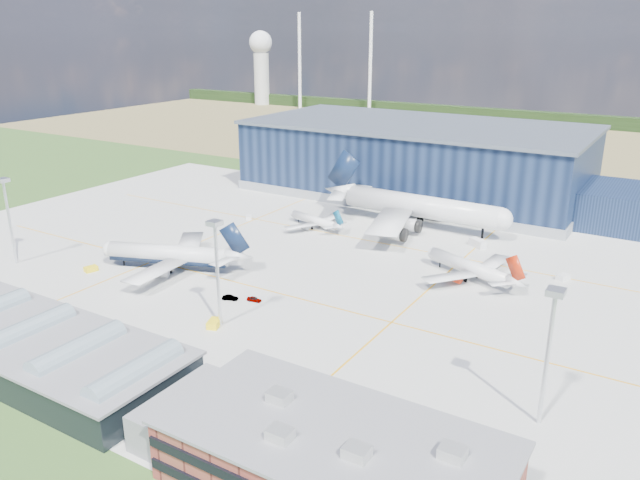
{
  "coord_description": "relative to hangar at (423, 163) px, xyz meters",
  "views": [
    {
      "loc": [
        89.37,
        -119.4,
        59.13
      ],
      "look_at": [
        10.99,
        8.31,
        7.97
      ],
      "focal_mm": 35.0,
      "sensor_mm": 36.0,
      "label": 1
    }
  ],
  "objects": [
    {
      "name": "airliner_red",
      "position": [
        42.96,
        -72.8,
        -6.64
      ],
      "size": [
        39.53,
        39.17,
        9.94
      ],
      "primitive_type": null,
      "rotation": [
        0.0,
        0.0,
        2.75
      ],
      "color": "silver",
      "rests_on": "ground"
    },
    {
      "name": "horizon_dressing",
      "position": [
        -194.11,
        199.58,
        22.58
      ],
      "size": [
        440.2,
        18.0,
        70.0
      ],
      "color": "white",
      "rests_on": "ground"
    },
    {
      "name": "gse_cart_a",
      "position": [
        63.19,
        -61.26,
        -10.9
      ],
      "size": [
        3.3,
        3.88,
        1.42
      ],
      "primitive_type": "cube",
      "rotation": [
        0.0,
        0.0,
        -0.4
      ],
      "color": "silver",
      "rests_on": "ground"
    },
    {
      "name": "light_mast_east",
      "position": [
        72.19,
        -124.8,
        3.82
      ],
      "size": [
        2.6,
        2.6,
        23.0
      ],
      "color": "silver",
      "rests_on": "ground"
    },
    {
      "name": "light_mast_center",
      "position": [
        7.19,
        -124.8,
        3.82
      ],
      "size": [
        2.6,
        2.6,
        23.0
      ],
      "color": "silver",
      "rests_on": "ground"
    },
    {
      "name": "gse_tug_b",
      "position": [
        -40.95,
        -118.49,
        -10.94
      ],
      "size": [
        2.86,
        3.58,
        1.36
      ],
      "primitive_type": "cube",
      "rotation": [
        0.0,
        0.0,
        -0.28
      ],
      "color": "yellow",
      "rests_on": "ground"
    },
    {
      "name": "apron",
      "position": [
        -2.81,
        -84.8,
        -11.59
      ],
      "size": [
        220.0,
        160.0,
        0.08
      ],
      "color": "#A7A7A2",
      "rests_on": "ground"
    },
    {
      "name": "ground",
      "position": [
        -2.81,
        -94.8,
        -11.62
      ],
      "size": [
        600.0,
        600.0,
        0.0
      ],
      "primitive_type": "plane",
      "color": "#2F4F1D",
      "rests_on": "ground"
    },
    {
      "name": "airliner_regional",
      "position": [
        -11.72,
        -57.49,
        -7.77
      ],
      "size": [
        28.63,
        28.26,
        7.7
      ],
      "primitive_type": null,
      "rotation": [
        0.0,
        0.0,
        2.89
      ],
      "color": "silver",
      "rests_on": "ground"
    },
    {
      "name": "treeline",
      "position": [
        -2.81,
        205.2,
        -7.62
      ],
      "size": [
        600.0,
        8.0,
        8.0
      ],
      "primitive_type": "cube",
      "color": "black",
      "rests_on": "ground"
    },
    {
      "name": "light_mast_west",
      "position": [
        -62.81,
        -124.8,
        3.82
      ],
      "size": [
        2.6,
        2.6,
        23.0
      ],
      "color": "silver",
      "rests_on": "ground"
    },
    {
      "name": "car_a",
      "position": [
        5.93,
        -111.48,
        -11.03
      ],
      "size": [
        3.6,
        1.9,
        1.17
      ],
      "primitive_type": "imported",
      "rotation": [
        0.0,
        0.0,
        1.73
      ],
      "color": "#99999E",
      "rests_on": "ground"
    },
    {
      "name": "hangar",
      "position": [
        0.0,
        0.0,
        0.0
      ],
      "size": [
        145.0,
        62.0,
        26.1
      ],
      "color": "black",
      "rests_on": "ground"
    },
    {
      "name": "car_b",
      "position": [
        0.76,
        -113.75,
        -11.02
      ],
      "size": [
        3.85,
        2.49,
        1.2
      ],
      "primitive_type": "imported",
      "rotation": [
        0.0,
        0.0,
        1.94
      ],
      "color": "#99999E",
      "rests_on": "ground"
    },
    {
      "name": "airliner_navy",
      "position": [
        -24.9,
        -106.8,
        -4.95
      ],
      "size": [
        52.22,
        51.69,
        13.33
      ],
      "primitive_type": null,
      "rotation": [
        0.0,
        0.0,
        3.5
      ],
      "color": "silver",
      "rests_on": "ground"
    },
    {
      "name": "farmland",
      "position": [
        -2.81,
        125.2,
        -11.62
      ],
      "size": [
        600.0,
        220.0,
        0.01
      ],
      "primitive_type": "cube",
      "color": "olive",
      "rests_on": "ground"
    },
    {
      "name": "gse_tug_a",
      "position": [
        6.5,
        -125.96,
        -10.86
      ],
      "size": [
        3.39,
        4.21,
        1.52
      ],
      "primitive_type": "cube",
      "rotation": [
        0.0,
        0.0,
        0.36
      ],
      "color": "yellow",
      "rests_on": "ground"
    },
    {
      "name": "gse_van_b",
      "position": [
        37.45,
        -48.68,
        -10.41
      ],
      "size": [
        5.72,
        4.83,
        2.41
      ],
      "primitive_type": "cube",
      "rotation": [
        0.0,
        0.0,
        1.01
      ],
      "color": "silver",
      "rests_on": "ground"
    },
    {
      "name": "gse_cart_b",
      "position": [
        -34.93,
        -60.71,
        -11.02
      ],
      "size": [
        3.11,
        3.28,
        1.18
      ],
      "primitive_type": "cube",
      "rotation": [
        0.0,
        0.0,
        0.65
      ],
      "color": "silver",
      "rests_on": "ground"
    },
    {
      "name": "airliner_widebody",
      "position": [
        16.13,
        -39.8,
        -1.18
      ],
      "size": [
        65.81,
        64.46,
        20.88
      ],
      "primitive_type": null,
      "rotation": [
        0.0,
        0.0,
        -0.03
      ],
      "color": "silver",
      "rests_on": "ground"
    },
    {
      "name": "ops_building",
      "position": [
        52.2,
        -154.81,
        -6.82
      ],
      "size": [
        46.0,
        23.0,
        10.9
      ],
      "color": "maroon",
      "rests_on": "ground"
    },
    {
      "name": "glass_concourse",
      "position": [
        -9.26,
        -154.8,
        -7.93
      ],
      "size": [
        78.0,
        23.0,
        8.6
      ],
      "color": "black",
      "rests_on": "ground"
    }
  ]
}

